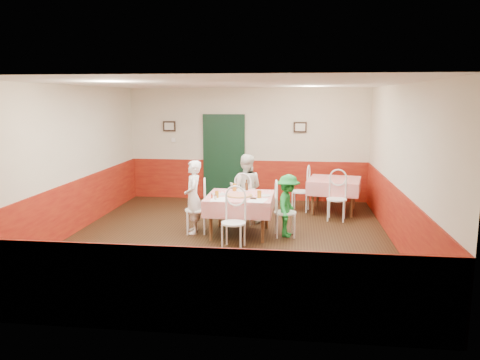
# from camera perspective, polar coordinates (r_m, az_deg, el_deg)

# --- Properties ---
(floor) EXTENTS (7.00, 7.00, 0.00)m
(floor) POSITION_cam_1_polar(r_m,az_deg,el_deg) (8.64, -1.51, -7.26)
(floor) COLOR black
(floor) RESTS_ON ground
(ceiling) EXTENTS (7.00, 7.00, 0.00)m
(ceiling) POSITION_cam_1_polar(r_m,az_deg,el_deg) (8.26, -1.60, 11.63)
(ceiling) COLOR white
(ceiling) RESTS_ON back_wall
(back_wall) EXTENTS (6.00, 0.10, 2.80)m
(back_wall) POSITION_cam_1_polar(r_m,az_deg,el_deg) (11.79, 0.95, 4.33)
(back_wall) COLOR beige
(back_wall) RESTS_ON ground
(front_wall) EXTENTS (6.00, 0.10, 2.80)m
(front_wall) POSITION_cam_1_polar(r_m,az_deg,el_deg) (4.96, -7.50, -3.66)
(front_wall) COLOR beige
(front_wall) RESTS_ON ground
(left_wall) EXTENTS (0.10, 7.00, 2.80)m
(left_wall) POSITION_cam_1_polar(r_m,az_deg,el_deg) (9.26, -20.25, 2.16)
(left_wall) COLOR beige
(left_wall) RESTS_ON ground
(right_wall) EXTENTS (0.10, 7.00, 2.80)m
(right_wall) POSITION_cam_1_polar(r_m,az_deg,el_deg) (8.44, 19.04, 1.52)
(right_wall) COLOR beige
(right_wall) RESTS_ON ground
(wainscot_back) EXTENTS (6.00, 0.03, 1.00)m
(wainscot_back) POSITION_cam_1_polar(r_m,az_deg,el_deg) (11.89, 0.93, 0.01)
(wainscot_back) COLOR maroon
(wainscot_back) RESTS_ON ground
(wainscot_front) EXTENTS (6.00, 0.03, 1.00)m
(wainscot_front) POSITION_cam_1_polar(r_m,az_deg,el_deg) (5.26, -7.23, -13.20)
(wainscot_front) COLOR maroon
(wainscot_front) RESTS_ON ground
(wainscot_left) EXTENTS (0.03, 7.00, 1.00)m
(wainscot_left) POSITION_cam_1_polar(r_m,az_deg,el_deg) (9.41, -19.84, -3.27)
(wainscot_left) COLOR maroon
(wainscot_left) RESTS_ON ground
(wainscot_right) EXTENTS (0.03, 7.00, 1.00)m
(wainscot_right) POSITION_cam_1_polar(r_m,az_deg,el_deg) (8.61, 18.60, -4.41)
(wainscot_right) COLOR maroon
(wainscot_right) RESTS_ON ground
(door) EXTENTS (0.96, 0.06, 2.10)m
(door) POSITION_cam_1_polar(r_m,az_deg,el_deg) (11.85, -1.97, 2.66)
(door) COLOR black
(door) RESTS_ON ground
(picture_left) EXTENTS (0.32, 0.03, 0.26)m
(picture_left) POSITION_cam_1_polar(r_m,az_deg,el_deg) (12.07, -8.62, 6.50)
(picture_left) COLOR black
(picture_left) RESTS_ON back_wall
(picture_right) EXTENTS (0.32, 0.03, 0.26)m
(picture_right) POSITION_cam_1_polar(r_m,az_deg,el_deg) (11.64, 7.35, 6.40)
(picture_right) COLOR black
(picture_right) RESTS_ON back_wall
(thermostat) EXTENTS (0.10, 0.03, 0.10)m
(thermostat) POSITION_cam_1_polar(r_m,az_deg,el_deg) (12.07, -8.11, 4.84)
(thermostat) COLOR white
(thermostat) RESTS_ON back_wall
(main_table) EXTENTS (1.23, 1.23, 0.77)m
(main_table) POSITION_cam_1_polar(r_m,az_deg,el_deg) (8.86, 0.00, -4.30)
(main_table) COLOR red
(main_table) RESTS_ON ground
(second_table) EXTENTS (1.29, 1.29, 0.77)m
(second_table) POSITION_cam_1_polar(r_m,az_deg,el_deg) (10.82, 11.37, -1.87)
(second_table) COLOR red
(second_table) RESTS_ON ground
(chair_left) EXTENTS (0.49, 0.49, 0.90)m
(chair_left) POSITION_cam_1_polar(r_m,az_deg,el_deg) (8.99, -5.39, -3.64)
(chair_left) COLOR white
(chair_left) RESTS_ON ground
(chair_right) EXTENTS (0.47, 0.47, 0.90)m
(chair_right) POSITION_cam_1_polar(r_m,az_deg,el_deg) (8.78, 5.52, -3.99)
(chair_right) COLOR white
(chair_right) RESTS_ON ground
(chair_far) EXTENTS (0.50, 0.50, 0.90)m
(chair_far) POSITION_cam_1_polar(r_m,az_deg,el_deg) (9.66, 0.66, -2.64)
(chair_far) COLOR white
(chair_far) RESTS_ON ground
(chair_near) EXTENTS (0.46, 0.46, 0.90)m
(chair_near) POSITION_cam_1_polar(r_m,az_deg,el_deg) (8.03, -0.80, -5.27)
(chair_near) COLOR white
(chair_near) RESTS_ON ground
(chair_second_a) EXTENTS (0.48, 0.48, 0.90)m
(chair_second_a) POSITION_cam_1_polar(r_m,az_deg,el_deg) (10.77, 7.40, -1.41)
(chair_second_a) COLOR white
(chair_second_a) RESTS_ON ground
(chair_second_b) EXTENTS (0.48, 0.48, 0.90)m
(chair_second_b) POSITION_cam_1_polar(r_m,az_deg,el_deg) (10.07, 11.71, -2.33)
(chair_second_b) COLOR white
(chair_second_b) RESTS_ON ground
(pizza) EXTENTS (0.48, 0.48, 0.03)m
(pizza) POSITION_cam_1_polar(r_m,az_deg,el_deg) (8.70, -0.09, -1.87)
(pizza) COLOR #B74723
(pizza) RESTS_ON main_table
(plate_left) EXTENTS (0.25, 0.25, 0.01)m
(plate_left) POSITION_cam_1_polar(r_m,az_deg,el_deg) (8.81, -2.57, -1.78)
(plate_left) COLOR white
(plate_left) RESTS_ON main_table
(plate_right) EXTENTS (0.25, 0.25, 0.01)m
(plate_right) POSITION_cam_1_polar(r_m,az_deg,el_deg) (8.72, 2.90, -1.91)
(plate_right) COLOR white
(plate_right) RESTS_ON main_table
(plate_far) EXTENTS (0.25, 0.25, 0.01)m
(plate_far) POSITION_cam_1_polar(r_m,az_deg,el_deg) (9.20, 0.25, -1.26)
(plate_far) COLOR white
(plate_far) RESTS_ON main_table
(glass_a) EXTENTS (0.07, 0.07, 0.13)m
(glass_a) POSITION_cam_1_polar(r_m,az_deg,el_deg) (8.55, -2.84, -1.76)
(glass_a) COLOR #BF7219
(glass_a) RESTS_ON main_table
(glass_b) EXTENTS (0.08, 0.08, 0.14)m
(glass_b) POSITION_cam_1_polar(r_m,az_deg,el_deg) (8.52, 2.36, -1.75)
(glass_b) COLOR #BF7219
(glass_b) RESTS_ON main_table
(glass_c) EXTENTS (0.08, 0.08, 0.15)m
(glass_c) POSITION_cam_1_polar(r_m,az_deg,el_deg) (9.15, -0.67, -0.90)
(glass_c) COLOR #BF7219
(glass_c) RESTS_ON main_table
(beer_bottle) EXTENTS (0.06, 0.06, 0.20)m
(beer_bottle) POSITION_cam_1_polar(r_m,az_deg,el_deg) (9.15, 0.81, -0.72)
(beer_bottle) COLOR #381C0A
(beer_bottle) RESTS_ON main_table
(shaker_a) EXTENTS (0.04, 0.04, 0.09)m
(shaker_a) POSITION_cam_1_polar(r_m,az_deg,el_deg) (8.41, -3.07, -2.08)
(shaker_a) COLOR silver
(shaker_a) RESTS_ON main_table
(shaker_b) EXTENTS (0.04, 0.04, 0.09)m
(shaker_b) POSITION_cam_1_polar(r_m,az_deg,el_deg) (8.37, -3.00, -2.15)
(shaker_b) COLOR silver
(shaker_b) RESTS_ON main_table
(shaker_c) EXTENTS (0.04, 0.04, 0.09)m
(shaker_c) POSITION_cam_1_polar(r_m,az_deg,el_deg) (8.50, -3.47, -1.97)
(shaker_c) COLOR #B23319
(shaker_c) RESTS_ON main_table
(menu_left) EXTENTS (0.35, 0.44, 0.00)m
(menu_left) POSITION_cam_1_polar(r_m,az_deg,el_deg) (8.43, -2.58, -2.36)
(menu_left) COLOR white
(menu_left) RESTS_ON main_table
(menu_right) EXTENTS (0.38, 0.46, 0.00)m
(menu_right) POSITION_cam_1_polar(r_m,az_deg,el_deg) (8.33, 2.15, -2.50)
(menu_right) COLOR white
(menu_right) RESTS_ON main_table
(wallet) EXTENTS (0.11, 0.09, 0.02)m
(wallet) POSITION_cam_1_polar(r_m,az_deg,el_deg) (8.45, 1.64, -2.25)
(wallet) COLOR black
(wallet) RESTS_ON main_table
(diner_left) EXTENTS (0.43, 0.57, 1.40)m
(diner_left) POSITION_cam_1_polar(r_m,az_deg,el_deg) (8.95, -5.73, -2.08)
(diner_left) COLOR gray
(diner_left) RESTS_ON ground
(diner_far) EXTENTS (0.74, 0.61, 1.43)m
(diner_far) POSITION_cam_1_polar(r_m,az_deg,el_deg) (9.66, 0.70, -1.05)
(diner_far) COLOR gray
(diner_far) RESTS_ON ground
(diner_right) EXTENTS (0.53, 0.81, 1.17)m
(diner_right) POSITION_cam_1_polar(r_m,az_deg,el_deg) (8.74, 5.87, -3.13)
(diner_right) COLOR gray
(diner_right) RESTS_ON ground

